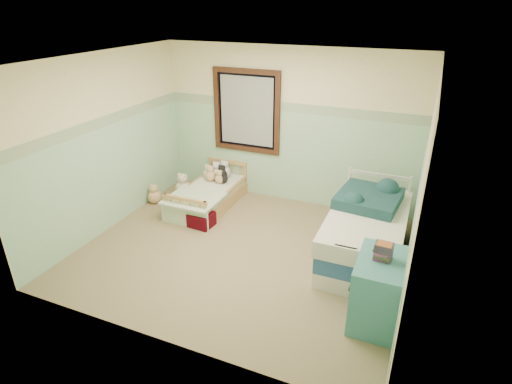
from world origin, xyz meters
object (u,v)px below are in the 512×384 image
at_px(dresser, 377,290).
at_px(twin_bed_frame, 364,251).
at_px(plush_floor_tan, 155,197).
at_px(plush_floor_cream, 183,188).
at_px(toddler_bed_frame, 209,200).
at_px(floor_book, 205,218).
at_px(red_pillow, 201,219).

bearing_deg(dresser, twin_bed_frame, 105.09).
bearing_deg(plush_floor_tan, plush_floor_cream, 55.56).
bearing_deg(toddler_bed_frame, twin_bed_frame, -12.40).
xyz_separation_m(plush_floor_tan, floor_book, (1.05, -0.16, -0.10)).
bearing_deg(toddler_bed_frame, floor_book, -68.24).
xyz_separation_m(toddler_bed_frame, plush_floor_tan, (-0.87, -0.28, 0.02)).
distance_m(toddler_bed_frame, dresser, 3.41).
relative_size(twin_bed_frame, red_pillow, 5.25).
distance_m(plush_floor_tan, twin_bed_frame, 3.51).
bearing_deg(dresser, plush_floor_tan, 159.43).
distance_m(twin_bed_frame, dresser, 1.20).
xyz_separation_m(toddler_bed_frame, plush_floor_cream, (-0.58, 0.15, 0.04)).
distance_m(plush_floor_cream, twin_bed_frame, 3.29).
height_order(plush_floor_tan, twin_bed_frame, plush_floor_tan).
height_order(dresser, floor_book, dresser).
xyz_separation_m(plush_floor_tan, dresser, (3.81, -1.43, 0.26)).
bearing_deg(floor_book, toddler_bed_frame, 123.20).
xyz_separation_m(twin_bed_frame, dresser, (0.31, -1.13, 0.27)).
height_order(plush_floor_tan, dresser, dresser).
xyz_separation_m(twin_bed_frame, red_pillow, (-2.40, -0.08, -0.00)).
bearing_deg(dresser, floor_book, 155.32).
height_order(plush_floor_cream, dresser, dresser).
bearing_deg(red_pillow, plush_floor_tan, 161.38).
height_order(dresser, red_pillow, dresser).
relative_size(toddler_bed_frame, dresser, 1.98).
distance_m(plush_floor_cream, plush_floor_tan, 0.52).
xyz_separation_m(plush_floor_cream, twin_bed_frame, (3.21, -0.73, -0.03)).
bearing_deg(plush_floor_cream, toddler_bed_frame, -14.31).
xyz_separation_m(plush_floor_cream, plush_floor_tan, (-0.29, -0.43, -0.03)).
xyz_separation_m(dresser, floor_book, (-2.76, 1.27, -0.37)).
bearing_deg(floor_book, red_pillow, -64.06).
height_order(twin_bed_frame, floor_book, twin_bed_frame).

